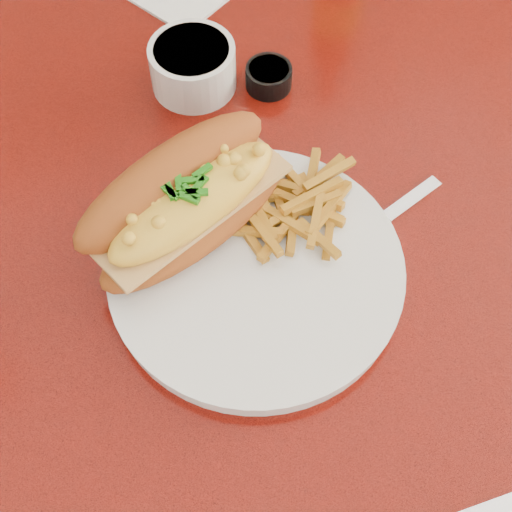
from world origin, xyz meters
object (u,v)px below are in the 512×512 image
object	(u,v)px
knife	(379,224)
sauce_cup_right	(269,76)
mac_hoagie	(186,200)
fork	(275,201)
booth_bench_far	(127,28)
gravy_ramekin	(193,65)
diner_table	(233,254)
dinner_plate	(256,271)

from	to	relation	value
knife	sauce_cup_right	bearing A→B (deg)	80.78
mac_hoagie	knife	xyz separation A→B (m)	(0.18, -0.05, -0.06)
mac_hoagie	fork	world-z (taller)	mac_hoagie
fork	knife	xyz separation A→B (m)	(0.10, -0.05, -0.02)
sauce_cup_right	knife	size ratio (longest dim) A/B	0.31
booth_bench_far	gravy_ramekin	xyz separation A→B (m)	(0.00, -0.67, 0.51)
diner_table	mac_hoagie	xyz separation A→B (m)	(-0.06, -0.06, 0.22)
fork	mac_hoagie	bearing A→B (deg)	70.38
mac_hoagie	sauce_cup_right	bearing A→B (deg)	25.98
gravy_ramekin	fork	bearing A→B (deg)	-81.75
mac_hoagie	gravy_ramekin	xyz separation A→B (m)	(0.06, 0.20, -0.03)
mac_hoagie	gravy_ramekin	world-z (taller)	mac_hoagie
sauce_cup_right	knife	distance (m)	0.22
diner_table	knife	world-z (taller)	knife
dinner_plate	mac_hoagie	world-z (taller)	mac_hoagie
booth_bench_far	mac_hoagie	bearing A→B (deg)	-93.83
booth_bench_far	mac_hoagie	size ratio (longest dim) A/B	4.89
diner_table	gravy_ramekin	world-z (taller)	gravy_ramekin
mac_hoagie	booth_bench_far	bearing A→B (deg)	61.75
diner_table	knife	xyz separation A→B (m)	(0.13, -0.11, 0.16)
diner_table	fork	distance (m)	0.19
diner_table	booth_bench_far	xyz separation A→B (m)	(0.00, 0.81, -0.32)
diner_table	mac_hoagie	distance (m)	0.24
diner_table	mac_hoagie	size ratio (longest dim) A/B	5.01
booth_bench_far	knife	size ratio (longest dim) A/B	6.18
mac_hoagie	sauce_cup_right	xyz separation A→B (m)	(0.14, 0.17, -0.05)
booth_bench_far	fork	bearing A→B (deg)	-88.02
booth_bench_far	diner_table	bearing A→B (deg)	-90.00
sauce_cup_right	diner_table	bearing A→B (deg)	-126.63
fork	gravy_ramekin	bearing A→B (deg)	-11.75
booth_bench_far	dinner_plate	xyz separation A→B (m)	(-0.01, -0.94, 0.49)
diner_table	knife	size ratio (longest dim) A/B	6.33
dinner_plate	sauce_cup_right	world-z (taller)	sauce_cup_right
mac_hoagie	knife	bearing A→B (deg)	-39.14
diner_table	gravy_ramekin	bearing A→B (deg)	89.42
mac_hoagie	diner_table	bearing A→B (deg)	21.09
gravy_ramekin	knife	world-z (taller)	gravy_ramekin
diner_table	sauce_cup_right	size ratio (longest dim) A/B	20.36
fork	sauce_cup_right	distance (m)	0.18
diner_table	booth_bench_far	bearing A→B (deg)	90.00
booth_bench_far	mac_hoagie	distance (m)	1.03
diner_table	booth_bench_far	distance (m)	0.87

